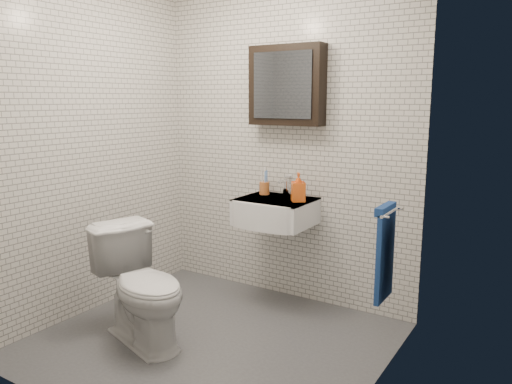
{
  "coord_description": "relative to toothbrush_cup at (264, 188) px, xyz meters",
  "views": [
    {
      "loc": [
        1.91,
        -2.46,
        1.6
      ],
      "look_at": [
        0.08,
        0.45,
        0.96
      ],
      "focal_mm": 35.0,
      "sensor_mm": 36.0,
      "label": 1
    }
  ],
  "objects": [
    {
      "name": "ground",
      "position": [
        0.12,
        -0.88,
        -0.9
      ],
      "size": [
        2.2,
        2.0,
        0.01
      ],
      "primitive_type": "cube",
      "color": "#47494E",
      "rests_on": "ground"
    },
    {
      "name": "faucet",
      "position": [
        0.17,
        0.05,
        0.01
      ],
      "size": [
        0.06,
        0.2,
        0.15
      ],
      "color": "silver",
      "rests_on": "washbasin"
    },
    {
      "name": "soap_bottle",
      "position": [
        0.36,
        -0.11,
        0.05
      ],
      "size": [
        0.14,
        0.14,
        0.21
      ],
      "primitive_type": "imported",
      "rotation": [
        0.0,
        0.0,
        0.63
      ],
      "color": "orange",
      "rests_on": "washbasin"
    },
    {
      "name": "room_shell",
      "position": [
        0.12,
        -0.88,
        0.56
      ],
      "size": [
        2.22,
        2.02,
        2.51
      ],
      "color": "silver",
      "rests_on": "ground"
    },
    {
      "name": "washbasin",
      "position": [
        0.17,
        -0.15,
        -0.15
      ],
      "size": [
        0.55,
        0.5,
        0.2
      ],
      "color": "white",
      "rests_on": "room_shell"
    },
    {
      "name": "toothbrush_cup",
      "position": [
        0.0,
        0.0,
        0.0
      ],
      "size": [
        0.11,
        0.11,
        0.22
      ],
      "rotation": [
        0.0,
        0.0,
        0.43
      ],
      "color": "#B9642E",
      "rests_on": "washbasin"
    },
    {
      "name": "mirror_cabinet",
      "position": [
        0.17,
        0.05,
        0.8
      ],
      "size": [
        0.6,
        0.15,
        0.6
      ],
      "color": "black",
      "rests_on": "room_shell"
    },
    {
      "name": "towel_rail",
      "position": [
        1.16,
        -0.53,
        -0.18
      ],
      "size": [
        0.09,
        0.3,
        0.58
      ],
      "color": "silver",
      "rests_on": "room_shell"
    },
    {
      "name": "toilet",
      "position": [
        -0.26,
        -1.11,
        -0.52
      ],
      "size": [
        0.85,
        0.64,
        0.77
      ],
      "primitive_type": "imported",
      "rotation": [
        0.0,
        0.0,
        1.27
      ],
      "color": "white",
      "rests_on": "ground"
    }
  ]
}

